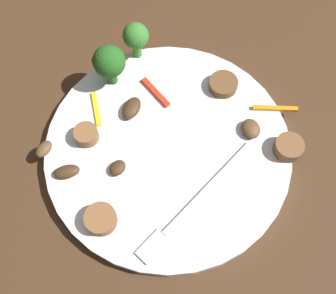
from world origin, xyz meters
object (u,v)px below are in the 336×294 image
(broccoli_floret_0, at_px, (136,37))
(pepper_strip_2, at_px, (275,108))
(plate, at_px, (168,150))
(sausage_slice_0, at_px, (223,84))
(pepper_strip_0, at_px, (96,109))
(fork, at_px, (190,207))
(mushroom_2, at_px, (44,149))
(mushroom_3, at_px, (67,172))
(sausage_slice_1, at_px, (289,147))
(mushroom_0, at_px, (117,168))
(pepper_strip_1, at_px, (156,92))
(mushroom_1, at_px, (132,108))
(sausage_slice_2, at_px, (101,219))
(mushroom_4, at_px, (251,129))
(broccoli_floret_1, at_px, (109,62))
(sausage_slice_3, at_px, (86,135))

(broccoli_floret_0, height_order, pepper_strip_2, broccoli_floret_0)
(plate, bearing_deg, sausage_slice_0, 174.44)
(pepper_strip_0, distance_m, pepper_strip_2, 0.22)
(fork, bearing_deg, mushroom_2, -68.84)
(sausage_slice_0, bearing_deg, mushroom_3, -23.65)
(sausage_slice_1, distance_m, mushroom_3, 0.25)
(sausage_slice_0, height_order, mushroom_0, sausage_slice_0)
(pepper_strip_1, bearing_deg, pepper_strip_2, 115.00)
(broccoli_floret_0, relative_size, sausage_slice_1, 1.62)
(mushroom_1, distance_m, pepper_strip_2, 0.17)
(sausage_slice_2, distance_m, mushroom_1, 0.14)
(mushroom_0, height_order, pepper_strip_2, mushroom_0)
(fork, xyz_separation_m, mushroom_4, (-0.12, 0.01, 0.00))
(mushroom_0, xyz_separation_m, pepper_strip_2, (-0.17, 0.11, -0.00))
(mushroom_0, relative_size, mushroom_1, 0.66)
(pepper_strip_0, bearing_deg, broccoli_floret_0, -176.28)
(pepper_strip_2, bearing_deg, mushroom_0, -33.22)
(sausage_slice_0, distance_m, sausage_slice_2, 0.22)
(pepper_strip_0, bearing_deg, mushroom_0, 55.02)
(mushroom_4, bearing_deg, sausage_slice_0, -120.79)
(broccoli_floret_0, height_order, mushroom_4, broccoli_floret_0)
(mushroom_2, xyz_separation_m, pepper_strip_1, (-0.14, 0.06, -0.00))
(broccoli_floret_1, bearing_deg, pepper_strip_1, 105.03)
(broccoli_floret_0, xyz_separation_m, mushroom_0, (0.14, 0.07, -0.03))
(sausage_slice_0, xyz_separation_m, sausage_slice_2, (0.22, -0.02, 0.00))
(mushroom_3, bearing_deg, mushroom_1, 173.35)
(fork, height_order, broccoli_floret_0, broccoli_floret_0)
(pepper_strip_0, height_order, pepper_strip_2, pepper_strip_2)
(broccoli_floret_1, distance_m, mushroom_4, 0.18)
(sausage_slice_3, bearing_deg, mushroom_3, 11.13)
(sausage_slice_0, height_order, pepper_strip_2, sausage_slice_0)
(mushroom_1, bearing_deg, pepper_strip_1, 164.63)
(mushroom_3, bearing_deg, sausage_slice_2, 71.66)
(broccoli_floret_0, height_order, sausage_slice_3, broccoli_floret_0)
(plate, relative_size, sausage_slice_1, 8.75)
(mushroom_1, relative_size, pepper_strip_1, 0.64)
(sausage_slice_1, relative_size, pepper_strip_0, 0.70)
(mushroom_1, height_order, mushroom_3, mushroom_1)
(fork, relative_size, pepper_strip_1, 3.66)
(sausage_slice_3, bearing_deg, sausage_slice_2, 47.27)
(mushroom_3, relative_size, mushroom_4, 1.14)
(mushroom_4, relative_size, pepper_strip_0, 0.55)
(sausage_slice_1, height_order, pepper_strip_2, sausage_slice_1)
(mushroom_0, xyz_separation_m, mushroom_4, (-0.13, 0.10, 0.00))
(sausage_slice_3, distance_m, pepper_strip_0, 0.04)
(mushroom_2, bearing_deg, broccoli_floret_0, 176.91)
(sausage_slice_0, height_order, pepper_strip_1, sausage_slice_0)
(broccoli_floret_0, bearing_deg, sausage_slice_0, 99.49)
(broccoli_floret_1, height_order, sausage_slice_2, broccoli_floret_1)
(sausage_slice_2, height_order, mushroom_0, sausage_slice_2)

